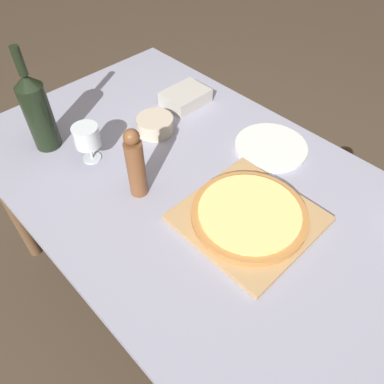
{
  "coord_description": "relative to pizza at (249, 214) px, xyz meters",
  "views": [
    {
      "loc": [
        -0.59,
        -0.56,
        1.61
      ],
      "look_at": [
        -0.08,
        -0.04,
        0.81
      ],
      "focal_mm": 35.0,
      "sensor_mm": 36.0,
      "label": 1
    }
  ],
  "objects": [
    {
      "name": "ground_plane",
      "position": [
        0.0,
        0.19,
        -0.78
      ],
      "size": [
        12.0,
        12.0,
        0.0
      ],
      "primitive_type": "plane",
      "color": "#4C3D2D"
    },
    {
      "name": "dining_table",
      "position": [
        0.0,
        0.19,
        -0.11
      ],
      "size": [
        0.96,
        1.63,
        0.75
      ],
      "color": "#9393A8",
      "rests_on": "ground_plane"
    },
    {
      "name": "cutting_board",
      "position": [
        0.0,
        0.0,
        -0.02
      ],
      "size": [
        0.36,
        0.36,
        0.02
      ],
      "color": "tan",
      "rests_on": "dining_table"
    },
    {
      "name": "pizza",
      "position": [
        0.0,
        0.0,
        0.0
      ],
      "size": [
        0.34,
        0.34,
        0.02
      ],
      "color": "#BC7A3D",
      "rests_on": "cutting_board"
    },
    {
      "name": "wine_bottle",
      "position": [
        -0.24,
        0.71,
        0.11
      ],
      "size": [
        0.09,
        0.09,
        0.36
      ],
      "color": "black",
      "rests_on": "dining_table"
    },
    {
      "name": "pepper_mill",
      "position": [
        -0.16,
        0.31,
        0.09
      ],
      "size": [
        0.05,
        0.05,
        0.24
      ],
      "color": "brown",
      "rests_on": "dining_table"
    },
    {
      "name": "wine_glass",
      "position": [
        -0.18,
        0.54,
        0.06
      ],
      "size": [
        0.09,
        0.09,
        0.13
      ],
      "color": "silver",
      "rests_on": "dining_table"
    },
    {
      "name": "small_bowl",
      "position": [
        0.07,
        0.5,
        -0.0
      ],
      "size": [
        0.13,
        0.13,
        0.06
      ],
      "color": "beige",
      "rests_on": "dining_table"
    },
    {
      "name": "dinner_plate",
      "position": [
        0.3,
        0.15,
        -0.02
      ],
      "size": [
        0.25,
        0.25,
        0.01
      ],
      "color": "white",
      "rests_on": "dining_table"
    },
    {
      "name": "food_container",
      "position": [
        0.28,
        0.56,
        -0.0
      ],
      "size": [
        0.17,
        0.13,
        0.05
      ],
      "color": "#BCB7AD",
      "rests_on": "dining_table"
    }
  ]
}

